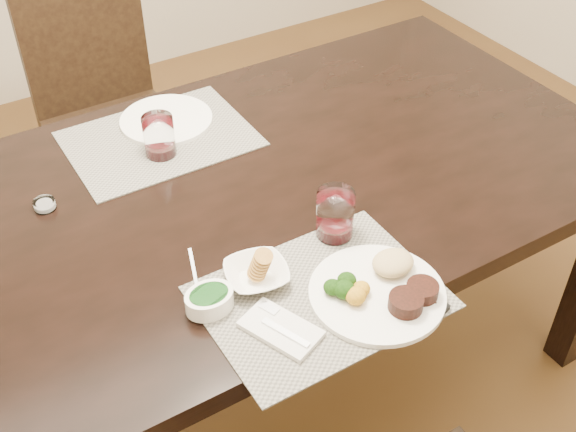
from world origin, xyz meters
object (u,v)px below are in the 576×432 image
chair_far (104,103)px  far_plate (166,120)px  dinner_plate (384,288)px  steak_knife (418,289)px  cracker_bowl (257,274)px  wine_glass_near (335,216)px

chair_far → far_plate: 0.64m
dinner_plate → steak_knife: bearing=-7.7°
cracker_bowl → far_plate: 0.64m
cracker_bowl → chair_far: bearing=85.9°
chair_far → wine_glass_near: bearing=-84.0°
chair_far → steak_knife: bearing=-83.1°
chair_far → cracker_bowl: chair_far is taller
dinner_plate → wine_glass_near: 0.20m
chair_far → dinner_plate: size_ratio=3.31×
cracker_bowl → wine_glass_near: 0.22m
far_plate → steak_knife: bearing=-78.1°
dinner_plate → steak_knife: 0.07m
steak_knife → cracker_bowl: bearing=128.3°
chair_far → wine_glass_near: size_ratio=8.02×
dinner_plate → far_plate: bearing=115.3°
dinner_plate → far_plate: dinner_plate is taller
wine_glass_near → cracker_bowl: bearing=-170.7°
chair_far → steak_knife: (0.17, -1.42, 0.26)m
chair_far → far_plate: (-0.00, -0.59, 0.26)m
dinner_plate → steak_knife: (0.06, -0.03, -0.01)m
steak_knife → far_plate: steak_knife is taller
chair_far → wine_glass_near: chair_far is taller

